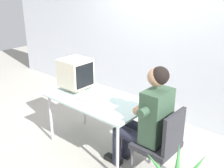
{
  "coord_description": "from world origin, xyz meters",
  "views": [
    {
      "loc": [
        2.2,
        -2.26,
        2.1
      ],
      "look_at": [
        0.24,
        0.0,
        0.96
      ],
      "focal_mm": 43.86,
      "sensor_mm": 36.0,
      "label": 1
    }
  ],
  "objects_px": {
    "crt_monitor": "(76,73)",
    "office_chair": "(162,142)",
    "person_seated": "(147,119)",
    "keyboard": "(93,95)",
    "desk": "(98,102)"
  },
  "relations": [
    {
      "from": "crt_monitor",
      "to": "office_chair",
      "type": "height_order",
      "value": "crt_monitor"
    },
    {
      "from": "person_seated",
      "to": "office_chair",
      "type": "bearing_deg",
      "value": 0.0
    },
    {
      "from": "keyboard",
      "to": "office_chair",
      "type": "bearing_deg",
      "value": -2.36
    },
    {
      "from": "crt_monitor",
      "to": "keyboard",
      "type": "bearing_deg",
      "value": -1.78
    },
    {
      "from": "desk",
      "to": "crt_monitor",
      "type": "distance_m",
      "value": 0.51
    },
    {
      "from": "desk",
      "to": "office_chair",
      "type": "bearing_deg",
      "value": -2.0
    },
    {
      "from": "desk",
      "to": "crt_monitor",
      "type": "bearing_deg",
      "value": 177.26
    },
    {
      "from": "crt_monitor",
      "to": "keyboard",
      "type": "height_order",
      "value": "crt_monitor"
    },
    {
      "from": "desk",
      "to": "person_seated",
      "type": "xyz_separation_m",
      "value": [
        0.76,
        -0.03,
        0.05
      ]
    },
    {
      "from": "desk",
      "to": "keyboard",
      "type": "relative_size",
      "value": 3.13
    },
    {
      "from": "keyboard",
      "to": "crt_monitor",
      "type": "bearing_deg",
      "value": 178.22
    },
    {
      "from": "keyboard",
      "to": "office_chair",
      "type": "relative_size",
      "value": 0.47
    },
    {
      "from": "office_chair",
      "to": "person_seated",
      "type": "height_order",
      "value": "person_seated"
    },
    {
      "from": "desk",
      "to": "person_seated",
      "type": "bearing_deg",
      "value": -2.53
    },
    {
      "from": "keyboard",
      "to": "office_chair",
      "type": "distance_m",
      "value": 1.09
    }
  ]
}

